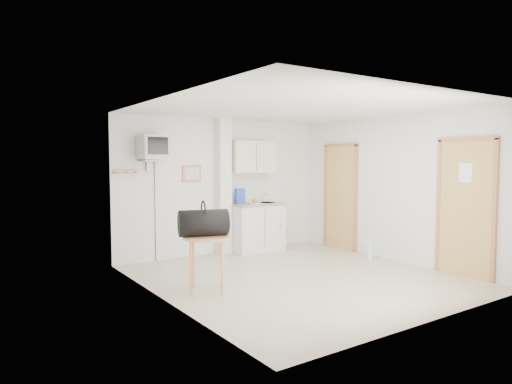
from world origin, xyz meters
TOP-DOWN VIEW (x-y plane):
  - ground at (0.00, 0.00)m, footprint 4.50×4.50m
  - room_envelope at (0.24, 0.09)m, footprint 4.24×4.54m
  - kitchenette at (0.57, 2.00)m, footprint 1.03×0.58m
  - crt_television at (-1.45, 2.02)m, footprint 0.44×0.45m
  - round_table at (-1.46, 0.14)m, footprint 0.64×0.64m
  - duffel_bag at (-1.50, 0.18)m, footprint 0.71×0.51m
  - water_bottle at (1.81, 0.25)m, footprint 0.11×0.11m

SIDE VIEW (x-z plane):
  - ground at x=0.00m, z-range 0.00..0.00m
  - water_bottle at x=1.81m, z-range -0.02..0.31m
  - round_table at x=-1.46m, z-range 0.27..1.00m
  - kitchenette at x=0.57m, z-range -0.25..1.85m
  - duffel_bag at x=-1.50m, z-range 0.68..1.15m
  - room_envelope at x=0.24m, z-range 0.26..2.81m
  - crt_television at x=-1.45m, z-range 0.86..3.01m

